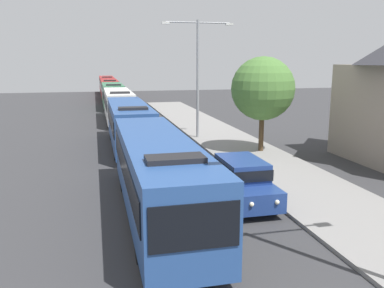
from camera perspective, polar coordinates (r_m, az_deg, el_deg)
The scene contains 9 objects.
bus_lead at distance 15.79m, azimuth -4.85°, elevation -4.14°, with size 2.58×12.16×3.21m.
bus_second_in_line at distance 28.49m, azimuth -8.80°, elevation 2.84°, with size 2.58×11.30×3.21m.
bus_middle at distance 41.14m, azimuth -10.29°, elevation 5.45°, with size 2.58×11.26×3.21m.
bus_fourth_in_line at distance 53.36m, azimuth -11.05°, elevation 6.79°, with size 2.58×10.62×3.21m.
bus_rear at distance 65.22m, azimuth -11.52°, elevation 7.61°, with size 2.58×12.12×3.21m.
bus_tail_end at distance 78.16m, azimuth -11.88°, elevation 8.22°, with size 2.58×11.89×3.21m.
white_suv at distance 17.42m, azimuth 7.05°, elevation -4.92°, with size 1.86×4.72×1.90m.
streetlamp_mid at distance 31.04m, azimuth 0.82°, elevation 10.64°, with size 5.40×0.28×8.77m.
roadside_tree at distance 26.59m, azimuth 9.90°, elevation 7.65°, with size 4.07×4.07×6.10m.
Camera 1 is at (-3.51, -2.57, 5.96)m, focal length 38.02 mm.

